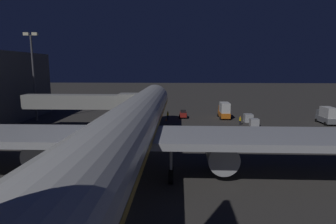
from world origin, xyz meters
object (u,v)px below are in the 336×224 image
baggage_tug_lead (183,115)px  baggage_container_mid_row (248,118)px  ground_crew_by_belt_loader (240,120)px  traffic_cone_nose_starboard (146,119)px  apron_floodlight_mast (33,71)px  ground_crew_near_nose_gear (168,115)px  baggage_container_near_belt (254,122)px  airliner_at_gate (131,129)px  traffic_cone_nose_port (166,119)px  ops_van (224,110)px  jet_bridge (89,102)px  catering_truck (327,115)px

baggage_tug_lead → baggage_container_mid_row: size_ratio=1.44×
ground_crew_by_belt_loader → traffic_cone_nose_starboard: size_ratio=3.17×
apron_floodlight_mast → ground_crew_near_nose_gear: apron_floodlight_mast is taller
apron_floodlight_mast → baggage_container_near_belt: bearing=175.4°
airliner_at_gate → ground_crew_near_nose_gear: 31.88m
baggage_container_mid_row → ground_crew_near_nose_gear: (16.98, -1.85, 0.19)m
baggage_container_near_belt → traffic_cone_nose_port: bearing=-15.6°
baggage_container_near_belt → traffic_cone_nose_starboard: bearing=-12.6°
ops_van → jet_bridge: bearing=26.1°
apron_floodlight_mast → baggage_tug_lead: size_ratio=6.84×
ground_crew_near_nose_gear → traffic_cone_nose_port: ground_crew_near_nose_gear is taller
baggage_container_mid_row → traffic_cone_nose_starboard: bearing=-1.9°
airliner_at_gate → ground_crew_by_belt_loader: bearing=-122.8°
airliner_at_gate → traffic_cone_nose_starboard: airliner_at_gate is taller
apron_floodlight_mast → jet_bridge: bearing=149.6°
traffic_cone_nose_port → traffic_cone_nose_starboard: same height
airliner_at_gate → traffic_cone_nose_starboard: 30.84m
baggage_container_near_belt → baggage_container_mid_row: 4.16m
ground_crew_near_nose_gear → jet_bridge: bearing=38.3°
ground_crew_near_nose_gear → ground_crew_by_belt_loader: 15.44m
jet_bridge → catering_truck: (-45.90, -7.53, -3.43)m
ground_crew_near_nose_gear → airliner_at_gate: bearing=85.5°
airliner_at_gate → jet_bridge: 23.56m
ops_van → traffic_cone_nose_port: 13.31m
jet_bridge → ops_van: 29.38m
baggage_container_near_belt → ground_crew_near_nose_gear: ground_crew_near_nose_gear is taller
catering_truck → ground_crew_near_nose_gear: 32.41m
airliner_at_gate → jet_bridge: bearing=-61.7°
ground_crew_by_belt_loader → airliner_at_gate: bearing=57.2°
airliner_at_gate → jet_bridge: airliner_at_gate is taller
apron_floodlight_mast → ground_crew_by_belt_loader: 43.75m
catering_truck → traffic_cone_nose_port: (32.52, -2.12, -1.49)m
traffic_cone_nose_starboard → ground_crew_by_belt_loader: bearing=168.7°
baggage_tug_lead → ground_crew_by_belt_loader: baggage_tug_lead is taller
ground_crew_by_belt_loader → catering_truck: bearing=-174.4°
airliner_at_gate → baggage_container_near_belt: airliner_at_gate is taller
jet_bridge → baggage_container_mid_row: size_ratio=11.11×
baggage_container_mid_row → ops_van: bearing=-41.3°
traffic_cone_nose_starboard → jet_bridge: bearing=47.1°
catering_truck → traffic_cone_nose_starboard: 37.02m
ops_van → traffic_cone_nose_starboard: 17.59m
jet_bridge → ground_crew_by_belt_loader: size_ratio=11.84×
ops_van → ground_crew_by_belt_loader: 7.40m
catering_truck → ops_van: 20.39m
jet_bridge → baggage_tug_lead: (-17.06, -12.67, -4.41)m
airliner_at_gate → baggage_tug_lead: (-5.88, -33.41, -4.27)m
ground_crew_by_belt_loader → apron_floodlight_mast: bearing=-3.5°
airliner_at_gate → baggage_container_mid_row: size_ratio=33.50×
airliner_at_gate → traffic_cone_nose_port: (-2.20, -30.39, -4.78)m
jet_bridge → ground_crew_near_nose_gear: (-13.66, -10.79, -4.17)m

